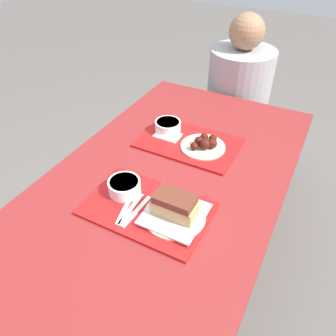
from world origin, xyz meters
The scene contains 15 objects.
ground_plane centered at (0.00, 0.00, 0.00)m, with size 12.00×12.00×0.00m, color #605B56.
picnic_table centered at (0.00, 0.00, 0.65)m, with size 0.91×1.64×0.74m.
picnic_bench_far centered at (0.00, 1.04, 0.39)m, with size 0.87×0.28×0.46m.
tray_near centered at (0.02, -0.19, 0.74)m, with size 0.45×0.29×0.01m.
tray_far centered at (-0.02, 0.27, 0.74)m, with size 0.45×0.29×0.01m.
bowl_coleslaw_near centered at (-0.09, -0.15, 0.78)m, with size 0.12×0.12×0.05m.
brisket_sandwich_plate centered at (0.13, -0.18, 0.78)m, with size 0.22×0.22×0.10m.
plastic_fork_near centered at (-0.02, -0.22, 0.75)m, with size 0.03×0.17×0.00m.
plastic_knife_near centered at (0.00, -0.22, 0.75)m, with size 0.03×0.17×0.00m.
plastic_spoon_near centered at (-0.05, -0.22, 0.75)m, with size 0.06×0.17×0.00m.
condiment_packet centered at (0.05, -0.12, 0.75)m, with size 0.04×0.03×0.01m.
bowl_coleslaw_far centered at (-0.15, 0.30, 0.78)m, with size 0.12×0.12×0.05m.
wings_plate_far centered at (0.06, 0.26, 0.77)m, with size 0.20×0.20×0.06m.
napkin_far centered at (-0.13, 0.26, 0.75)m, with size 0.12×0.08×0.01m.
person_seated_across centered at (-0.02, 1.04, 0.73)m, with size 0.40×0.40×0.68m.
Camera 1 is at (0.48, -0.89, 1.62)m, focal length 35.00 mm.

